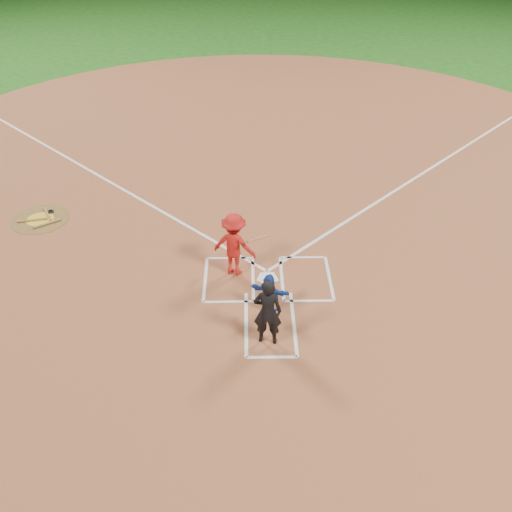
{
  "coord_description": "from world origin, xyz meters",
  "views": [
    {
      "loc": [
        -0.49,
        -11.57,
        8.88
      ],
      "look_at": [
        -0.3,
        -0.4,
        1.0
      ],
      "focal_mm": 40.0,
      "sensor_mm": 36.0,
      "label": 1
    }
  ],
  "objects_px": {
    "home_plate": "(267,278)",
    "catcher": "(269,293)",
    "on_deck_circle": "(40,219)",
    "batter_at_plate": "(234,245)",
    "umpire": "(268,312)"
  },
  "relations": [
    {
      "from": "catcher",
      "to": "home_plate",
      "type": "bearing_deg",
      "value": -69.78
    },
    {
      "from": "home_plate",
      "to": "catcher",
      "type": "height_order",
      "value": "catcher"
    },
    {
      "from": "on_deck_circle",
      "to": "catcher",
      "type": "distance_m",
      "value": 7.91
    },
    {
      "from": "on_deck_circle",
      "to": "home_plate",
      "type": "bearing_deg",
      "value": -24.27
    },
    {
      "from": "umpire",
      "to": "on_deck_circle",
      "type": "bearing_deg",
      "value": -32.31
    },
    {
      "from": "on_deck_circle",
      "to": "batter_at_plate",
      "type": "bearing_deg",
      "value": -25.04
    },
    {
      "from": "home_plate",
      "to": "on_deck_circle",
      "type": "distance_m",
      "value": 7.31
    },
    {
      "from": "catcher",
      "to": "on_deck_circle",
      "type": "bearing_deg",
      "value": -11.62
    },
    {
      "from": "umpire",
      "to": "batter_at_plate",
      "type": "xyz_separation_m",
      "value": [
        -0.75,
        2.57,
        0.01
      ]
    },
    {
      "from": "home_plate",
      "to": "batter_at_plate",
      "type": "bearing_deg",
      "value": -18.68
    },
    {
      "from": "home_plate",
      "to": "umpire",
      "type": "height_order",
      "value": "umpire"
    },
    {
      "from": "on_deck_circle",
      "to": "catcher",
      "type": "height_order",
      "value": "catcher"
    },
    {
      "from": "batter_at_plate",
      "to": "catcher",
      "type": "bearing_deg",
      "value": -61.83
    },
    {
      "from": "catcher",
      "to": "umpire",
      "type": "xyz_separation_m",
      "value": [
        -0.07,
        -1.04,
        0.33
      ]
    },
    {
      "from": "home_plate",
      "to": "catcher",
      "type": "xyz_separation_m",
      "value": [
        -0.02,
        -1.25,
        0.51
      ]
    }
  ]
}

